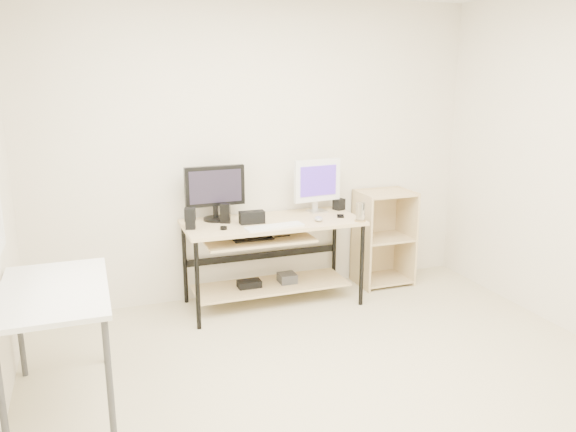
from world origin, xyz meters
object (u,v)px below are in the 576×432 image
at_px(desk, 270,245).
at_px(audio_controller, 225,213).
at_px(shelf_unit, 382,237).
at_px(black_monitor, 215,189).
at_px(side_table, 55,302).
at_px(white_imac, 317,182).

bearing_deg(desk, audio_controller, 171.58).
bearing_deg(shelf_unit, audio_controller, -176.05).
relative_size(shelf_unit, black_monitor, 1.77).
xyz_separation_m(desk, black_monitor, (-0.42, 0.18, 0.48)).
height_order(shelf_unit, audio_controller, audio_controller).
distance_m(side_table, audio_controller, 1.71).
bearing_deg(side_table, audio_controller, 40.85).
bearing_deg(white_imac, desk, -168.64).
bearing_deg(shelf_unit, white_imac, -179.68).
xyz_separation_m(desk, shelf_unit, (1.18, 0.16, -0.09)).
height_order(desk, black_monitor, black_monitor).
relative_size(desk, black_monitor, 2.96).
bearing_deg(side_table, white_imac, 29.45).
height_order(desk, side_table, same).
xyz_separation_m(side_table, audio_controller, (1.29, 1.11, 0.16)).
bearing_deg(desk, shelf_unit, 7.77).
bearing_deg(desk, white_imac, 17.39).
height_order(white_imac, audio_controller, white_imac).
xyz_separation_m(side_table, shelf_unit, (2.83, 1.22, -0.22)).
relative_size(desk, side_table, 1.50).
height_order(side_table, shelf_unit, shelf_unit).
bearing_deg(audio_controller, black_monitor, 138.39).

